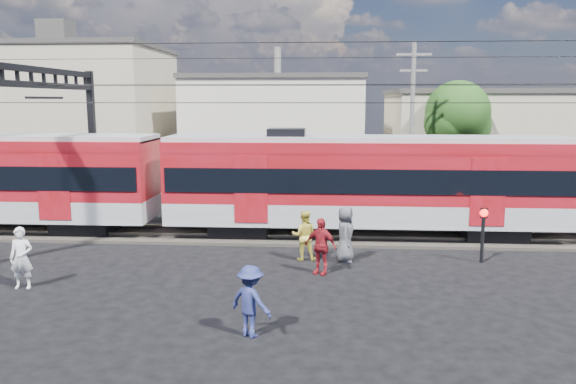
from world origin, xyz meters
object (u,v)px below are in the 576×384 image
object	(u,v)px
pedestrian_c	(251,301)
crossing_signal	(483,225)
commuter_train	(371,180)
pedestrian_a	(21,258)

from	to	relation	value
pedestrian_c	crossing_signal	size ratio (longest dim) A/B	0.90
commuter_train	pedestrian_c	world-z (taller)	commuter_train
commuter_train	pedestrian_c	bearing A→B (deg)	-109.71
pedestrian_a	crossing_signal	xyz separation A→B (m)	(14.53, 3.66, 0.41)
pedestrian_a	pedestrian_c	size ratio (longest dim) A/B	1.07
pedestrian_a	pedestrian_c	bearing A→B (deg)	-28.42
pedestrian_a	crossing_signal	bearing A→B (deg)	8.13
crossing_signal	pedestrian_c	bearing A→B (deg)	-137.24
pedestrian_c	crossing_signal	xyz separation A→B (m)	(7.22, 6.68, 0.47)
pedestrian_a	crossing_signal	distance (m)	14.99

